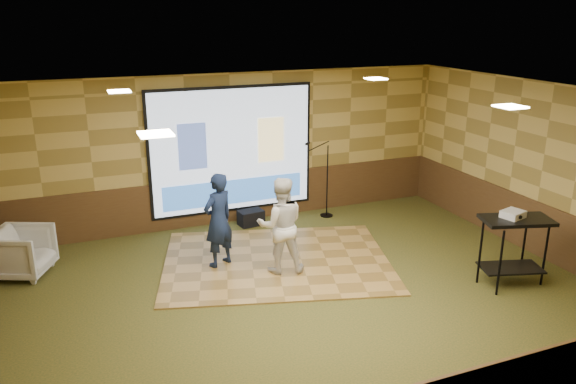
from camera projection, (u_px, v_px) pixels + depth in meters
name	position (u px, v px, depth m)	size (l,w,h in m)	color
ground	(301.00, 296.00, 8.48)	(9.00, 9.00, 0.00)	#2B3819
room_shell	(302.00, 163.00, 7.84)	(9.04, 7.04, 3.02)	tan
wainscot_back	(233.00, 199.00, 11.40)	(9.00, 0.04, 0.95)	#4B2F19
wainscot_right	(533.00, 227.00, 9.93)	(0.04, 7.00, 0.95)	#4B2F19
projector_screen	(233.00, 151.00, 11.06)	(3.32, 0.06, 2.52)	black
downlight_nw	(119.00, 91.00, 8.37)	(0.32, 0.32, 0.02)	#FFE8BF
downlight_ne	(376.00, 79.00, 9.94)	(0.32, 0.32, 0.02)	#FFE8BF
downlight_sw	(156.00, 134.00, 5.46)	(0.32, 0.32, 0.02)	#FFE8BF
downlight_se	(510.00, 107.00, 7.03)	(0.32, 0.32, 0.02)	#FFE8BF
dance_floor	(277.00, 261.00, 9.65)	(3.82, 2.91, 0.03)	#A77D3D
player_left	(218.00, 220.00, 9.25)	(0.58, 0.38, 1.60)	#14203E
player_right	(281.00, 225.00, 9.03)	(0.78, 0.60, 1.60)	silver
av_table	(515.00, 237.00, 8.64)	(1.05, 0.55, 1.10)	black
projector	(513.00, 214.00, 8.57)	(0.33, 0.27, 0.11)	silver
mic_stand	(325.00, 194.00, 11.66)	(0.64, 0.26, 1.64)	black
banquet_chair	(22.00, 252.00, 9.07)	(0.84, 0.87, 0.79)	gray
duffel_bag	(251.00, 218.00, 11.28)	(0.49, 0.32, 0.30)	black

